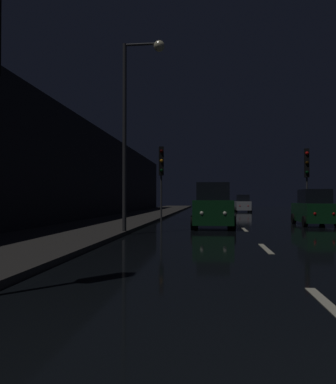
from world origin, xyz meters
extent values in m
cube|color=black|center=(0.00, 24.50, -0.01)|extent=(26.58, 84.00, 0.02)
cube|color=#33302D|center=(-7.09, 24.50, 0.07)|extent=(4.40, 84.00, 0.15)
cube|color=black|center=(-9.69, 21.00, 3.20)|extent=(0.80, 63.00, 6.39)
cube|color=beige|center=(0.00, 3.00, 0.01)|extent=(0.16, 2.20, 0.01)
cube|color=beige|center=(0.00, 8.99, 0.01)|extent=(0.16, 2.20, 0.01)
cube|color=beige|center=(0.00, 15.81, 0.01)|extent=(0.16, 2.20, 0.01)
cylinder|color=#38383A|center=(-4.79, 22.78, 1.49)|extent=(0.12, 0.12, 2.97)
cube|color=black|center=(-4.79, 22.78, 3.92)|extent=(0.37, 0.40, 1.90)
sphere|color=black|center=(-4.75, 22.61, 4.56)|extent=(0.22, 0.22, 0.22)
sphere|color=orange|center=(-4.75, 22.61, 3.92)|extent=(0.22, 0.22, 0.22)
sphere|color=black|center=(-4.75, 22.61, 3.29)|extent=(0.22, 0.22, 0.22)
cylinder|color=#38383A|center=(4.79, 23.84, 1.42)|extent=(0.12, 0.12, 2.84)
cube|color=black|center=(4.79, 23.84, 3.79)|extent=(0.35, 0.38, 1.90)
sphere|color=red|center=(4.76, 23.67, 4.43)|extent=(0.22, 0.22, 0.22)
sphere|color=black|center=(4.76, 23.67, 3.79)|extent=(0.22, 0.22, 0.22)
sphere|color=black|center=(4.76, 23.67, 3.16)|extent=(0.22, 0.22, 0.22)
cylinder|color=#2D2D30|center=(-4.99, 12.71, 3.83)|extent=(0.16, 0.16, 7.67)
cylinder|color=#2D2D30|center=(-4.29, 12.71, 7.62)|extent=(1.40, 0.10, 0.10)
sphere|color=beige|center=(-3.59, 12.71, 7.52)|extent=(0.44, 0.44, 0.44)
cube|color=#0F3819|center=(-1.45, 16.91, 0.80)|extent=(1.85, 4.32, 1.13)
cube|color=black|center=(-1.45, 17.06, 1.79)|extent=(1.57, 2.16, 0.86)
cylinder|color=black|center=(-0.54, 15.40, 0.33)|extent=(0.23, 0.66, 0.66)
cylinder|color=black|center=(-2.36, 15.40, 0.33)|extent=(0.23, 0.66, 0.66)
cylinder|color=black|center=(-0.54, 18.42, 0.33)|extent=(0.23, 0.66, 0.66)
cylinder|color=black|center=(-2.36, 18.42, 0.33)|extent=(0.23, 0.66, 0.66)
sphere|color=white|center=(-0.94, 14.79, 0.80)|extent=(0.19, 0.19, 0.19)
sphere|color=white|center=(-1.96, 14.79, 0.80)|extent=(0.19, 0.19, 0.19)
sphere|color=red|center=(-0.94, 19.02, 0.80)|extent=(0.19, 0.19, 0.19)
sphere|color=red|center=(-1.96, 19.02, 0.80)|extent=(0.19, 0.19, 0.19)
cube|color=#0F3819|center=(3.99, 19.10, 0.69)|extent=(1.61, 3.76, 0.98)
cube|color=black|center=(3.99, 18.97, 1.56)|extent=(1.37, 1.88, 0.75)
cylinder|color=black|center=(3.20, 20.42, 0.29)|extent=(0.20, 0.57, 0.57)
cylinder|color=black|center=(4.78, 20.42, 0.29)|extent=(0.20, 0.57, 0.57)
cylinder|color=black|center=(3.20, 17.79, 0.29)|extent=(0.20, 0.57, 0.57)
sphere|color=slate|center=(3.55, 20.95, 0.69)|extent=(0.16, 0.16, 0.16)
sphere|color=slate|center=(4.43, 20.95, 0.69)|extent=(0.16, 0.16, 0.16)
sphere|color=red|center=(3.55, 17.26, 0.69)|extent=(0.16, 0.16, 0.16)
sphere|color=red|center=(4.43, 17.26, 0.69)|extent=(0.16, 0.16, 0.16)
cube|color=#A5A8AD|center=(1.95, 40.07, 0.66)|extent=(1.54, 3.60, 0.94)
cube|color=black|center=(1.95, 39.94, 1.49)|extent=(1.31, 1.80, 0.72)
cylinder|color=black|center=(1.20, 41.33, 0.27)|extent=(0.19, 0.55, 0.55)
cylinder|color=black|center=(2.71, 41.33, 0.27)|extent=(0.19, 0.55, 0.55)
cylinder|color=black|center=(1.20, 38.81, 0.27)|extent=(0.19, 0.55, 0.55)
cylinder|color=black|center=(2.71, 38.81, 0.27)|extent=(0.19, 0.55, 0.55)
sphere|color=slate|center=(1.53, 41.83, 0.66)|extent=(0.15, 0.15, 0.15)
sphere|color=slate|center=(2.38, 41.83, 0.66)|extent=(0.15, 0.15, 0.15)
sphere|color=red|center=(1.53, 38.31, 0.66)|extent=(0.15, 0.15, 0.15)
sphere|color=red|center=(2.38, 38.31, 0.66)|extent=(0.15, 0.15, 0.15)
camera|label=1|loc=(-1.59, -2.28, 1.45)|focal=35.81mm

